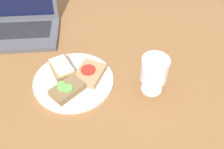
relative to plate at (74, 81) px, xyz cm
name	(u,v)px	position (x,y,z in cm)	size (l,w,h in cm)	color
wooden_table	(105,88)	(9.99, -2.30, -2.08)	(140.00, 140.00, 3.00)	brown
plate	(74,81)	(0.00, 0.00, 0.00)	(25.86, 25.86, 1.17)	silver
sandwich_with_tomato	(90,73)	(5.27, 1.25, 1.70)	(11.79, 12.88, 2.60)	#A88456
sandwich_with_cheese	(62,68)	(-3.71, 3.97, 2.11)	(9.44, 11.83, 3.20)	#937047
sandwich_with_cucumber	(67,89)	(-1.63, -5.21, 1.83)	(11.52, 11.24, 2.76)	brown
wine_glass	(154,71)	(24.53, -5.14, 7.44)	(8.16, 8.16, 12.56)	white
laptop	(15,22)	(-23.30, 30.01, 3.52)	(33.23, 24.39, 20.35)	#4C4C51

